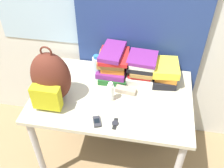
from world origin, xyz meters
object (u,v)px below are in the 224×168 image
at_px(water_bottle, 97,68).
at_px(sunscreen_bottle, 111,92).
at_px(backpack, 51,79).
at_px(cell_phone, 97,122).
at_px(book_stack_center, 142,68).
at_px(sunglasses_case, 126,90).
at_px(book_stack_right, 165,73).
at_px(book_stack_left, 113,64).
at_px(sports_bottle, 109,66).
at_px(wristwatch, 115,123).

height_order(water_bottle, sunscreen_bottle, water_bottle).
xyz_separation_m(backpack, cell_phone, (0.35, -0.16, -0.18)).
xyz_separation_m(book_stack_center, sunglasses_case, (-0.10, -0.18, -0.08)).
distance_m(cell_phone, sunglasses_case, 0.35).
height_order(book_stack_center, water_bottle, water_bottle).
distance_m(backpack, book_stack_right, 0.84).
bearing_deg(water_bottle, book_stack_right, 6.06).
distance_m(book_stack_left, book_stack_right, 0.40).
distance_m(water_bottle, sports_bottle, 0.09).
xyz_separation_m(cell_phone, wristwatch, (0.12, 0.01, -0.00)).
bearing_deg(book_stack_center, sports_bottle, -170.45).
relative_size(sports_bottle, sunscreen_bottle, 1.49).
xyz_separation_m(backpack, book_stack_left, (0.37, 0.33, -0.07)).
height_order(book_stack_left, wristwatch, book_stack_left).
bearing_deg(sunscreen_bottle, water_bottle, 123.67).
relative_size(cell_phone, wristwatch, 1.04).
distance_m(sports_bottle, sunscreen_bottle, 0.25).
xyz_separation_m(water_bottle, cell_phone, (0.10, -0.45, -0.09)).
xyz_separation_m(book_stack_center, wristwatch, (-0.12, -0.49, -0.09)).
height_order(book_stack_left, water_bottle, book_stack_left).
height_order(backpack, book_stack_left, backpack).
xyz_separation_m(book_stack_left, sports_bottle, (-0.03, -0.04, 0.00)).
distance_m(book_stack_right, sunglasses_case, 0.33).
bearing_deg(book_stack_right, backpack, -156.26).
relative_size(backpack, wristwatch, 4.57).
bearing_deg(book_stack_center, sunglasses_case, -118.12).
relative_size(backpack, cell_phone, 4.39).
height_order(cell_phone, sunglasses_case, sunglasses_case).
bearing_deg(book_stack_center, wristwatch, -103.91).
bearing_deg(book_stack_left, sports_bottle, -126.87).
relative_size(book_stack_center, book_stack_right, 1.01).
height_order(book_stack_left, sunglasses_case, book_stack_left).
distance_m(sunscreen_bottle, cell_phone, 0.24).
distance_m(book_stack_center, water_bottle, 0.34).
distance_m(book_stack_right, cell_phone, 0.65).
xyz_separation_m(book_stack_center, cell_phone, (-0.24, -0.50, -0.09)).
height_order(backpack, wristwatch, backpack).
bearing_deg(sports_bottle, sunglasses_case, -42.22).
bearing_deg(wristwatch, backpack, 161.60).
relative_size(book_stack_left, wristwatch, 3.04).
bearing_deg(book_stack_center, cell_phone, -115.72).
distance_m(book_stack_center, sunscreen_bottle, 0.34).
height_order(water_bottle, sports_bottle, sports_bottle).
distance_m(sports_bottle, wristwatch, 0.48).
height_order(book_stack_center, wristwatch, book_stack_center).
height_order(sports_bottle, sunglasses_case, sports_bottle).
relative_size(water_bottle, wristwatch, 2.19).
xyz_separation_m(water_bottle, sports_bottle, (0.09, 0.01, 0.01)).
height_order(sports_bottle, wristwatch, sports_bottle).
xyz_separation_m(backpack, sports_bottle, (0.34, 0.30, -0.07)).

